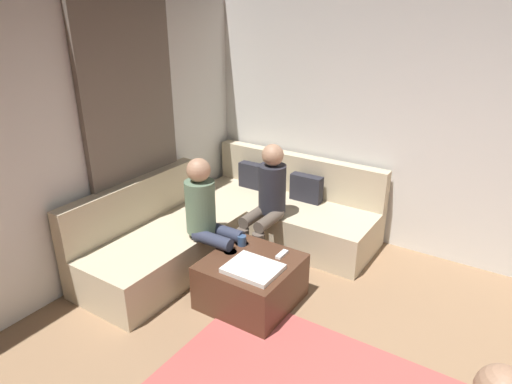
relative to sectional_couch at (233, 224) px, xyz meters
The scene contains 9 objects.
wall_back 2.57m from the sectional_couch, 27.05° to the left, with size 6.00×0.12×2.70m, color silver.
curtain_panel 1.36m from the sectional_couch, 142.74° to the right, with size 0.06×1.10×2.50m, color #726659.
sectional_couch is the anchor object (origin of this frame).
ottoman 0.99m from the sectional_couch, 45.25° to the right, with size 0.76×0.76×0.42m, color #4C2D1E.
folded_blanket 1.15m from the sectional_couch, 45.93° to the right, with size 0.44×0.36×0.04m, color white.
coffee_mug 0.73m from the sectional_couch, 47.66° to the right, with size 0.08×0.08×0.10m, color #334C72.
game_remote 1.01m from the sectional_couch, 28.74° to the right, with size 0.05×0.15×0.02m, color white.
person_on_couch_back 0.54m from the sectional_couch, ahead, with size 0.30×0.60×1.20m.
person_on_couch_side 0.71m from the sectional_couch, 75.73° to the right, with size 0.60×0.30×1.20m.
Camera 1 is at (0.49, -1.63, 2.50)m, focal length 31.88 mm.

